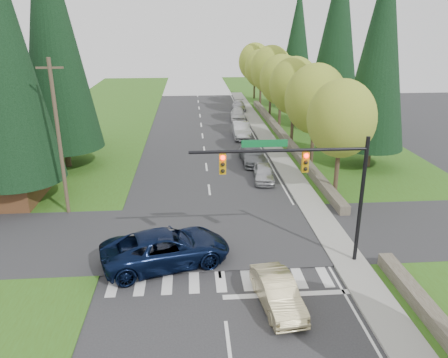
{
  "coord_description": "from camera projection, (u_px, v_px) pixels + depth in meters",
  "views": [
    {
      "loc": [
        -1.25,
        -15.19,
        11.99
      ],
      "look_at": [
        0.7,
        10.09,
        2.8
      ],
      "focal_mm": 35.0,
      "sensor_mm": 36.0,
      "label": 1
    }
  ],
  "objects": [
    {
      "name": "parked_car_b",
      "position": [
        253.0,
        154.0,
        39.08
      ],
      "size": [
        2.24,
        5.21,
        1.5
      ],
      "primitive_type": "imported",
      "rotation": [
        0.0,
        0.0,
        0.03
      ],
      "color": "slate",
      "rests_on": "ground"
    },
    {
      "name": "traffic_signal",
      "position": [
        308.0,
        174.0,
        21.25
      ],
      "size": [
        8.7,
        0.37,
        6.8
      ],
      "color": "black",
      "rests_on": "ground"
    },
    {
      "name": "parked_car_d",
      "position": [
        238.0,
        114.0,
        55.78
      ],
      "size": [
        2.16,
        4.68,
        1.55
      ],
      "primitive_type": "imported",
      "rotation": [
        0.0,
        0.0,
        -0.07
      ],
      "color": "silver",
      "rests_on": "ground"
    },
    {
      "name": "parked_car_e",
      "position": [
        239.0,
        106.0,
        61.74
      ],
      "size": [
        2.03,
        4.58,
        1.31
      ],
      "primitive_type": "imported",
      "rotation": [
        0.0,
        0.0,
        -0.04
      ],
      "color": "#ACACB1",
      "rests_on": "ground"
    },
    {
      "name": "conifer_w_c",
      "position": [
        52.0,
        31.0,
        34.31
      ],
      "size": [
        6.46,
        6.46,
        20.8
      ],
      "color": "#38281C",
      "rests_on": "ground"
    },
    {
      "name": "decid_tree_1",
      "position": [
        316.0,
        99.0,
        36.79
      ],
      "size": [
        5.2,
        5.2,
        8.8
      ],
      "color": "#38281C",
      "rests_on": "ground"
    },
    {
      "name": "decid_tree_0",
      "position": [
        342.0,
        119.0,
        30.29
      ],
      "size": [
        4.8,
        4.8,
        8.37
      ],
      "color": "#38281C",
      "rests_on": "ground"
    },
    {
      "name": "suv_navy",
      "position": [
        166.0,
        248.0,
        22.59
      ],
      "size": [
        7.23,
        4.81,
        1.84
      ],
      "primitive_type": "imported",
      "rotation": [
        0.0,
        0.0,
        1.86
      ],
      "color": "black",
      "rests_on": "ground"
    },
    {
      "name": "decid_tree_4",
      "position": [
        271.0,
        70.0,
        56.39
      ],
      "size": [
        5.4,
        5.4,
        9.18
      ],
      "color": "#38281C",
      "rests_on": "ground"
    },
    {
      "name": "conifer_e_c",
      "position": [
        298.0,
        42.0,
        61.25
      ],
      "size": [
        5.1,
        5.1,
        16.8
      ],
      "color": "#38281C",
      "rests_on": "ground"
    },
    {
      "name": "conifer_w_e",
      "position": [
        50.0,
        41.0,
        40.13
      ],
      "size": [
        5.78,
        5.78,
        18.8
      ],
      "color": "#38281C",
      "rests_on": "ground"
    },
    {
      "name": "cross_street",
      "position": [
        215.0,
        236.0,
        25.91
      ],
      "size": [
        120.0,
        8.0,
        0.1
      ],
      "primitive_type": "cube",
      "color": "#28282B",
      "rests_on": "ground"
    },
    {
      "name": "grass_west",
      "position": [
        50.0,
        174.0,
        36.21
      ],
      "size": [
        14.0,
        110.0,
        0.06
      ],
      "primitive_type": "cube",
      "color": "#355717",
      "rests_on": "ground"
    },
    {
      "name": "curb_east",
      "position": [
        273.0,
        161.0,
        39.45
      ],
      "size": [
        0.2,
        80.0,
        0.13
      ],
      "primitive_type": "cube",
      "color": "gray",
      "rests_on": "ground"
    },
    {
      "name": "parked_car_c",
      "position": [
        241.0,
        130.0,
        47.57
      ],
      "size": [
        1.82,
        4.97,
        1.63
      ],
      "primitive_type": "imported",
      "rotation": [
        0.0,
        0.0,
        -0.02
      ],
      "color": "silver",
      "rests_on": "ground"
    },
    {
      "name": "grass_east",
      "position": [
        355.0,
        167.0,
        38.09
      ],
      "size": [
        14.0,
        110.0,
        0.06
      ],
      "primitive_type": "cube",
      "color": "#355717",
      "rests_on": "ground"
    },
    {
      "name": "decid_tree_3",
      "position": [
        281.0,
        80.0,
        49.95
      ],
      "size": [
        5.0,
        5.0,
        8.55
      ],
      "color": "#38281C",
      "rests_on": "ground"
    },
    {
      "name": "ground",
      "position": [
        226.0,
        323.0,
        18.41
      ],
      "size": [
        120.0,
        120.0,
        0.0
      ],
      "primitive_type": "plane",
      "color": "#28282B",
      "rests_on": "ground"
    },
    {
      "name": "stone_wall_north",
      "position": [
        283.0,
        136.0,
        47.04
      ],
      "size": [
        0.7,
        40.0,
        0.7
      ],
      "primitive_type": "cube",
      "color": "#4C4438",
      "rests_on": "ground"
    },
    {
      "name": "decid_tree_5",
      "position": [
        261.0,
        68.0,
        63.11
      ],
      "size": [
        4.8,
        4.8,
        8.3
      ],
      "color": "#38281C",
      "rests_on": "ground"
    },
    {
      "name": "conifer_e_b",
      "position": [
        337.0,
        33.0,
        47.69
      ],
      "size": [
        6.12,
        6.12,
        19.8
      ],
      "color": "#38281C",
      "rests_on": "ground"
    },
    {
      "name": "conifer_e_a",
      "position": [
        380.0,
        50.0,
        34.84
      ],
      "size": [
        5.44,
        5.44,
        17.8
      ],
      "color": "#38281C",
      "rests_on": "ground"
    },
    {
      "name": "sidewalk_east",
      "position": [
        282.0,
        161.0,
        39.51
      ],
      "size": [
        1.8,
        80.0,
        0.13
      ],
      "primitive_type": "cube",
      "color": "gray",
      "rests_on": "ground"
    },
    {
      "name": "decid_tree_2",
      "position": [
        294.0,
        86.0,
        43.3
      ],
      "size": [
        5.0,
        5.0,
        8.82
      ],
      "color": "#38281C",
      "rests_on": "ground"
    },
    {
      "name": "decid_tree_6",
      "position": [
        255.0,
        62.0,
        69.57
      ],
      "size": [
        5.2,
        5.2,
        8.86
      ],
      "color": "#38281C",
      "rests_on": "ground"
    },
    {
      "name": "sedan_champagne",
      "position": [
        278.0,
        293.0,
        19.28
      ],
      "size": [
        2.02,
        4.38,
        1.39
      ],
      "primitive_type": "imported",
      "rotation": [
        0.0,
        0.0,
        0.13
      ],
      "color": "beige",
      "rests_on": "ground"
    },
    {
      "name": "utility_pole",
      "position": [
        59.0,
        138.0,
        27.22
      ],
      "size": [
        1.6,
        0.24,
        10.0
      ],
      "color": "#473828",
      "rests_on": "ground"
    },
    {
      "name": "parked_car_a",
      "position": [
        264.0,
        173.0,
        34.57
      ],
      "size": [
        1.95,
        4.06,
        1.34
      ],
      "primitive_type": "imported",
      "rotation": [
        0.0,
        0.0,
        -0.1
      ],
      "color": "#B9BABE",
      "rests_on": "ground"
    }
  ]
}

